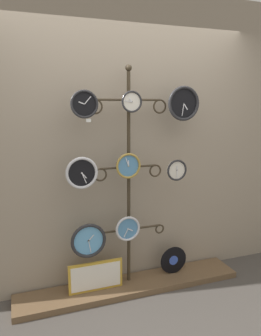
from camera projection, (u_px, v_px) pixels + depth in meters
name	position (u px, v px, depth m)	size (l,w,h in m)	color
ground_plane	(144.00, 309.00, 2.88)	(12.00, 12.00, 0.00)	#47423D
shop_wall	(123.00, 144.00, 3.14)	(4.40, 0.04, 2.80)	gray
low_shelf	(131.00, 286.00, 3.20)	(2.20, 0.36, 0.06)	brown
display_stand	(129.00, 215.00, 3.12)	(0.75, 0.37, 2.11)	#382D1E
clock_top_left	(84.00, 104.00, 2.68)	(0.23, 0.04, 0.23)	black
clock_top_center	(132.00, 102.00, 2.82)	(0.19, 0.04, 0.19)	silver
clock_top_right	(184.00, 104.00, 2.99)	(0.32, 0.04, 0.32)	black
clock_middle_left	(82.00, 173.00, 2.79)	(0.28, 0.04, 0.28)	black
clock_middle_center	(128.00, 166.00, 2.94)	(0.23, 0.04, 0.23)	#4C84B2
clock_middle_right	(177.00, 170.00, 3.08)	(0.20, 0.04, 0.20)	silver
clock_bottom_left	(88.00, 241.00, 2.93)	(0.32, 0.04, 0.32)	#60A8DB
clock_bottom_center	(128.00, 229.00, 3.03)	(0.24, 0.04, 0.24)	#4C84B2
vinyl_record	(173.00, 260.00, 3.34)	(0.29, 0.01, 0.29)	black
picture_frame	(96.00, 276.00, 3.04)	(0.51, 0.02, 0.28)	gold
price_tag_upper	(89.00, 120.00, 2.71)	(0.04, 0.00, 0.03)	white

